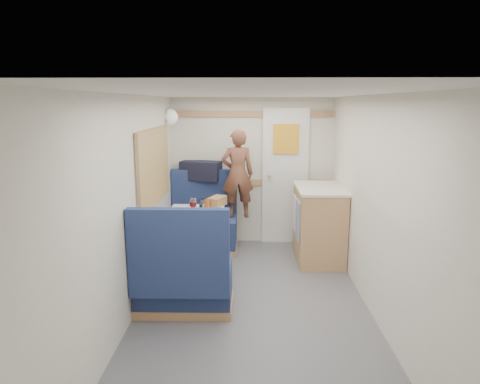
{
  "coord_description": "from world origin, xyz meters",
  "views": [
    {
      "loc": [
        -0.05,
        -3.57,
        1.93
      ],
      "look_at": [
        -0.14,
        0.9,
        0.99
      ],
      "focal_mm": 32.0,
      "sensor_mm": 36.0,
      "label": 1
    }
  ],
  "objects_px": {
    "bench_near": "(184,281)",
    "bread_loaf": "(217,201)",
    "wine_glass": "(193,205)",
    "dinette_table": "(195,227)",
    "dome_light": "(170,117)",
    "duffel_bag": "(201,171)",
    "tray": "(196,215)",
    "tumbler_mid": "(193,203)",
    "tumbler_right": "(203,204)",
    "person": "(238,174)",
    "galley_counter": "(318,223)",
    "salt_grinder": "(191,211)",
    "bench_far": "(203,228)",
    "pepper_grinder": "(201,209)",
    "tumbler_left": "(182,213)",
    "orange_fruit": "(210,211)",
    "cheese_block": "(195,216)",
    "beer_glass": "(207,204)"
  },
  "relations": [
    {
      "from": "tray",
      "to": "orange_fruit",
      "type": "height_order",
      "value": "orange_fruit"
    },
    {
      "from": "orange_fruit",
      "to": "wine_glass",
      "type": "distance_m",
      "value": 0.2
    },
    {
      "from": "dinette_table",
      "to": "tumbler_left",
      "type": "distance_m",
      "value": 0.28
    },
    {
      "from": "duffel_bag",
      "to": "salt_grinder",
      "type": "bearing_deg",
      "value": -75.58
    },
    {
      "from": "tumbler_mid",
      "to": "tray",
      "type": "bearing_deg",
      "value": -76.88
    },
    {
      "from": "bench_far",
      "to": "beer_glass",
      "type": "bearing_deg",
      "value": -79.58
    },
    {
      "from": "duffel_bag",
      "to": "tumbler_left",
      "type": "distance_m",
      "value": 1.32
    },
    {
      "from": "galley_counter",
      "to": "beer_glass",
      "type": "relative_size",
      "value": 8.42
    },
    {
      "from": "bench_near",
      "to": "wine_glass",
      "type": "distance_m",
      "value": 0.94
    },
    {
      "from": "tumbler_right",
      "to": "dinette_table",
      "type": "bearing_deg",
      "value": -108.58
    },
    {
      "from": "dinette_table",
      "to": "bench_near",
      "type": "bearing_deg",
      "value": -90.0
    },
    {
      "from": "bench_near",
      "to": "bread_loaf",
      "type": "bearing_deg",
      "value": 79.71
    },
    {
      "from": "galley_counter",
      "to": "person",
      "type": "distance_m",
      "value": 1.2
    },
    {
      "from": "tray",
      "to": "tumbler_mid",
      "type": "bearing_deg",
      "value": 103.12
    },
    {
      "from": "person",
      "to": "bench_near",
      "type": "bearing_deg",
      "value": 66.9
    },
    {
      "from": "bench_near",
      "to": "duffel_bag",
      "type": "xyz_separation_m",
      "value": [
        -0.04,
        1.98,
        0.73
      ]
    },
    {
      "from": "cheese_block",
      "to": "tumbler_left",
      "type": "distance_m",
      "value": 0.14
    },
    {
      "from": "cheese_block",
      "to": "tumbler_left",
      "type": "relative_size",
      "value": 0.92
    },
    {
      "from": "person",
      "to": "bread_loaf",
      "type": "xyz_separation_m",
      "value": [
        -0.23,
        -0.5,
        -0.25
      ]
    },
    {
      "from": "bench_near",
      "to": "person",
      "type": "height_order",
      "value": "person"
    },
    {
      "from": "cheese_block",
      "to": "beer_glass",
      "type": "xyz_separation_m",
      "value": [
        0.09,
        0.42,
        0.02
      ]
    },
    {
      "from": "tumbler_mid",
      "to": "tumbler_right",
      "type": "relative_size",
      "value": 1.04
    },
    {
      "from": "bench_far",
      "to": "wine_glass",
      "type": "xyz_separation_m",
      "value": [
        -0.0,
        -0.96,
        0.54
      ]
    },
    {
      "from": "bench_far",
      "to": "salt_grinder",
      "type": "bearing_deg",
      "value": -92.04
    },
    {
      "from": "dome_light",
      "to": "wine_glass",
      "type": "xyz_separation_m",
      "value": [
        0.39,
        -0.94,
        -0.91
      ]
    },
    {
      "from": "orange_fruit",
      "to": "dome_light",
      "type": "bearing_deg",
      "value": 121.78
    },
    {
      "from": "dome_light",
      "to": "dinette_table",
      "type": "bearing_deg",
      "value": -65.35
    },
    {
      "from": "dinette_table",
      "to": "person",
      "type": "height_order",
      "value": "person"
    },
    {
      "from": "tumbler_right",
      "to": "bread_loaf",
      "type": "bearing_deg",
      "value": 45.29
    },
    {
      "from": "wine_glass",
      "to": "tumbler_mid",
      "type": "distance_m",
      "value": 0.34
    },
    {
      "from": "dinette_table",
      "to": "tray",
      "type": "xyz_separation_m",
      "value": [
        0.03,
        -0.07,
        0.16
      ]
    },
    {
      "from": "bench_near",
      "to": "pepper_grinder",
      "type": "height_order",
      "value": "bench_near"
    },
    {
      "from": "galley_counter",
      "to": "bread_loaf",
      "type": "relative_size",
      "value": 3.46
    },
    {
      "from": "bench_near",
      "to": "salt_grinder",
      "type": "height_order",
      "value": "bench_near"
    },
    {
      "from": "cheese_block",
      "to": "pepper_grinder",
      "type": "height_order",
      "value": "pepper_grinder"
    },
    {
      "from": "salt_grinder",
      "to": "pepper_grinder",
      "type": "bearing_deg",
      "value": 23.59
    },
    {
      "from": "bench_near",
      "to": "salt_grinder",
      "type": "bearing_deg",
      "value": 92.22
    },
    {
      "from": "person",
      "to": "tumbler_left",
      "type": "relative_size",
      "value": 11.48
    },
    {
      "from": "tumbler_right",
      "to": "pepper_grinder",
      "type": "relative_size",
      "value": 1.12
    },
    {
      "from": "tray",
      "to": "cheese_block",
      "type": "distance_m",
      "value": 0.13
    },
    {
      "from": "galley_counter",
      "to": "tumbler_right",
      "type": "xyz_separation_m",
      "value": [
        -1.39,
        -0.33,
        0.31
      ]
    },
    {
      "from": "orange_fruit",
      "to": "person",
      "type": "bearing_deg",
      "value": 74.17
    },
    {
      "from": "tumbler_left",
      "to": "beer_glass",
      "type": "height_order",
      "value": "beer_glass"
    },
    {
      "from": "person",
      "to": "pepper_grinder",
      "type": "relative_size",
      "value": 10.94
    },
    {
      "from": "tumbler_right",
      "to": "person",
      "type": "bearing_deg",
      "value": 59.68
    },
    {
      "from": "duffel_bag",
      "to": "wine_glass",
      "type": "distance_m",
      "value": 1.23
    },
    {
      "from": "bench_near",
      "to": "tray",
      "type": "distance_m",
      "value": 0.91
    },
    {
      "from": "wine_glass",
      "to": "tumbler_left",
      "type": "distance_m",
      "value": 0.15
    },
    {
      "from": "bench_far",
      "to": "pepper_grinder",
      "type": "height_order",
      "value": "bench_far"
    },
    {
      "from": "cheese_block",
      "to": "beer_glass",
      "type": "distance_m",
      "value": 0.43
    }
  ]
}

